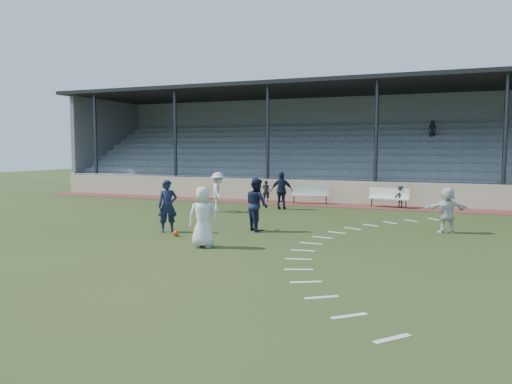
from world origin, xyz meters
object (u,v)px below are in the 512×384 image
at_px(football, 176,233).
at_px(bench_right, 389,196).
at_px(player_navy_lead, 168,206).
at_px(player_white_lead, 203,217).
at_px(trash_bin, 202,192).
at_px(bench_left, 311,193).

bearing_deg(football, bench_right, 63.27).
bearing_deg(player_navy_lead, football, -78.92).
bearing_deg(player_white_lead, bench_right, -125.05).
relative_size(trash_bin, football, 3.78).
relative_size(trash_bin, player_navy_lead, 0.41).
bearing_deg(football, trash_bin, 114.07).
height_order(bench_right, football, bench_right).
bearing_deg(bench_left, player_white_lead, -107.17).
bearing_deg(player_white_lead, trash_bin, -79.50).
bearing_deg(player_white_lead, football, -54.63).
height_order(football, player_white_lead, player_white_lead).
height_order(bench_left, player_navy_lead, player_navy_lead).
relative_size(bench_right, football, 10.27).
height_order(bench_left, football, bench_left).
relative_size(bench_left, player_navy_lead, 1.10).
distance_m(bench_right, player_white_lead, 12.88).
relative_size(bench_right, player_white_lead, 1.12).
xyz_separation_m(trash_bin, football, (5.03, -11.26, -0.30)).
distance_m(bench_left, player_navy_lead, 10.74).
height_order(bench_right, player_white_lead, player_white_lead).
height_order(bench_left, player_white_lead, player_white_lead).
bearing_deg(player_white_lead, bench_left, -106.75).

